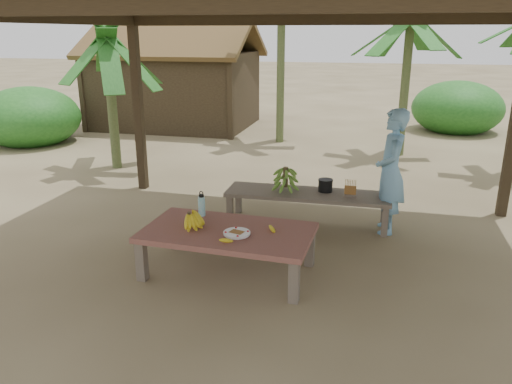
% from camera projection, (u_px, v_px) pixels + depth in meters
% --- Properties ---
extents(ground, '(80.00, 80.00, 0.00)m').
position_uv_depth(ground, '(279.00, 263.00, 5.71)').
color(ground, brown).
rests_on(ground, ground).
extents(pavilion, '(6.60, 5.60, 2.95)m').
position_uv_depth(pavilion, '(282.00, 4.00, 4.85)').
color(pavilion, black).
rests_on(pavilion, ground).
extents(work_table, '(1.84, 1.08, 0.50)m').
position_uv_depth(work_table, '(228.00, 236.00, 5.35)').
color(work_table, brown).
rests_on(work_table, ground).
extents(bench, '(2.21, 0.64, 0.45)m').
position_uv_depth(bench, '(307.00, 196.00, 6.76)').
color(bench, brown).
rests_on(bench, ground).
extents(ripe_banana_bunch, '(0.33, 0.29, 0.18)m').
position_uv_depth(ripe_banana_bunch, '(189.00, 219.00, 5.39)').
color(ripe_banana_bunch, yellow).
rests_on(ripe_banana_bunch, work_table).
extents(plate, '(0.28, 0.28, 0.04)m').
position_uv_depth(plate, '(237.00, 233.00, 5.19)').
color(plate, white).
rests_on(plate, work_table).
extents(loose_banana_front, '(0.15, 0.08, 0.04)m').
position_uv_depth(loose_banana_front, '(226.00, 240.00, 5.00)').
color(loose_banana_front, yellow).
rests_on(loose_banana_front, work_table).
extents(loose_banana_side, '(0.12, 0.16, 0.04)m').
position_uv_depth(loose_banana_side, '(272.00, 229.00, 5.30)').
color(loose_banana_side, yellow).
rests_on(loose_banana_side, work_table).
extents(water_flask, '(0.08, 0.08, 0.30)m').
position_uv_depth(water_flask, '(202.00, 205.00, 5.71)').
color(water_flask, '#42C1D0').
rests_on(water_flask, work_table).
extents(green_banana_stalk, '(0.31, 0.31, 0.35)m').
position_uv_depth(green_banana_stalk, '(285.00, 179.00, 6.75)').
color(green_banana_stalk, '#598C2D').
rests_on(green_banana_stalk, bench).
extents(cooking_pot, '(0.19, 0.19, 0.16)m').
position_uv_depth(cooking_pot, '(325.00, 186.00, 6.76)').
color(cooking_pot, black).
rests_on(cooking_pot, bench).
extents(skewer_rack, '(0.18, 0.08, 0.24)m').
position_uv_depth(skewer_rack, '(350.00, 188.00, 6.54)').
color(skewer_rack, '#A57F47').
rests_on(skewer_rack, bench).
extents(woman, '(0.43, 0.62, 1.62)m').
position_uv_depth(woman, '(391.00, 172.00, 6.38)').
color(woman, '#6FA7D1').
rests_on(woman, ground).
extents(hut, '(4.40, 3.43, 2.85)m').
position_uv_depth(hut, '(177.00, 86.00, 13.79)').
color(hut, black).
rests_on(hut, ground).
extents(banana_plant_n, '(1.80, 1.80, 3.05)m').
position_uv_depth(banana_plant_n, '(410.00, 30.00, 9.96)').
color(banana_plant_n, '#596638').
rests_on(banana_plant_n, ground).
extents(banana_plant_w, '(1.80, 1.80, 2.62)m').
position_uv_depth(banana_plant_w, '(107.00, 53.00, 9.08)').
color(banana_plant_w, '#596638').
rests_on(banana_plant_w, ground).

